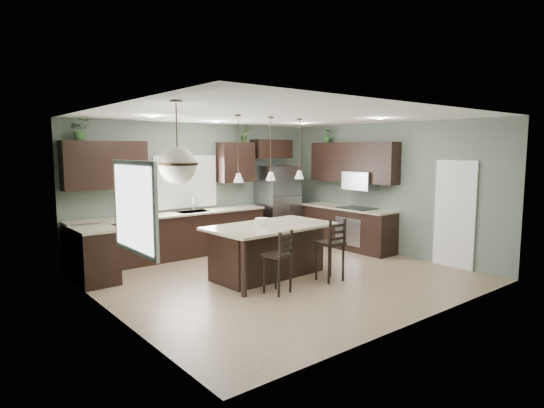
{
  "coord_description": "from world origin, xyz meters",
  "views": [
    {
      "loc": [
        -5.06,
        -6.0,
        2.24
      ],
      "look_at": [
        0.1,
        0.4,
        1.25
      ],
      "focal_mm": 30.0,
      "sensor_mm": 36.0,
      "label": 1
    }
  ],
  "objects_px": {
    "plant_back_left": "(80,130)",
    "bar_stool_left": "(277,262)",
    "kitchen_island": "(271,251)",
    "bar_stool_right": "(330,250)",
    "serving_dish": "(262,222)",
    "refrigerator": "(278,204)"
  },
  "relations": [
    {
      "from": "kitchen_island",
      "to": "bar_stool_left",
      "type": "xyz_separation_m",
      "value": [
        -0.51,
        -0.8,
        0.04
      ]
    },
    {
      "from": "kitchen_island",
      "to": "bar_stool_right",
      "type": "relative_size",
      "value": 2.06
    },
    {
      "from": "kitchen_island",
      "to": "serving_dish",
      "type": "xyz_separation_m",
      "value": [
        -0.2,
        -0.01,
        0.53
      ]
    },
    {
      "from": "refrigerator",
      "to": "bar_stool_left",
      "type": "distance_m",
      "value": 4.0
    },
    {
      "from": "kitchen_island",
      "to": "bar_stool_right",
      "type": "distance_m",
      "value": 1.05
    },
    {
      "from": "bar_stool_left",
      "to": "plant_back_left",
      "type": "height_order",
      "value": "plant_back_left"
    },
    {
      "from": "plant_back_left",
      "to": "kitchen_island",
      "type": "bearing_deg",
      "value": -45.08
    },
    {
      "from": "refrigerator",
      "to": "plant_back_left",
      "type": "distance_m",
      "value": 4.75
    },
    {
      "from": "refrigerator",
      "to": "bar_stool_right",
      "type": "xyz_separation_m",
      "value": [
        -1.41,
        -3.1,
        -0.38
      ]
    },
    {
      "from": "serving_dish",
      "to": "bar_stool_right",
      "type": "relative_size",
      "value": 0.22
    },
    {
      "from": "refrigerator",
      "to": "serving_dish",
      "type": "relative_size",
      "value": 7.71
    },
    {
      "from": "plant_back_left",
      "to": "bar_stool_left",
      "type": "bearing_deg",
      "value": -59.4
    },
    {
      "from": "bar_stool_right",
      "to": "plant_back_left",
      "type": "relative_size",
      "value": 2.81
    },
    {
      "from": "kitchen_island",
      "to": "refrigerator",
      "type": "bearing_deg",
      "value": 45.26
    },
    {
      "from": "bar_stool_left",
      "to": "plant_back_left",
      "type": "bearing_deg",
      "value": 108.31
    },
    {
      "from": "plant_back_left",
      "to": "refrigerator",
      "type": "bearing_deg",
      "value": -2.23
    },
    {
      "from": "bar_stool_right",
      "to": "plant_back_left",
      "type": "distance_m",
      "value": 4.91
    },
    {
      "from": "serving_dish",
      "to": "kitchen_island",
      "type": "bearing_deg",
      "value": 2.84
    },
    {
      "from": "serving_dish",
      "to": "bar_stool_left",
      "type": "relative_size",
      "value": 0.24
    },
    {
      "from": "kitchen_island",
      "to": "bar_stool_right",
      "type": "xyz_separation_m",
      "value": [
        0.62,
        -0.84,
        0.08
      ]
    },
    {
      "from": "kitchen_island",
      "to": "plant_back_left",
      "type": "bearing_deg",
      "value": 132.07
    },
    {
      "from": "refrigerator",
      "to": "kitchen_island",
      "type": "height_order",
      "value": "refrigerator"
    }
  ]
}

